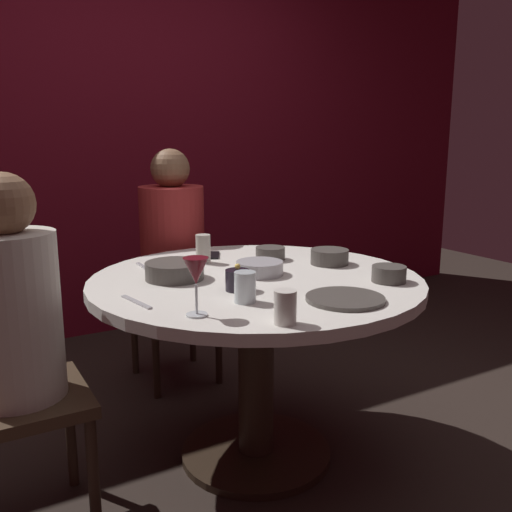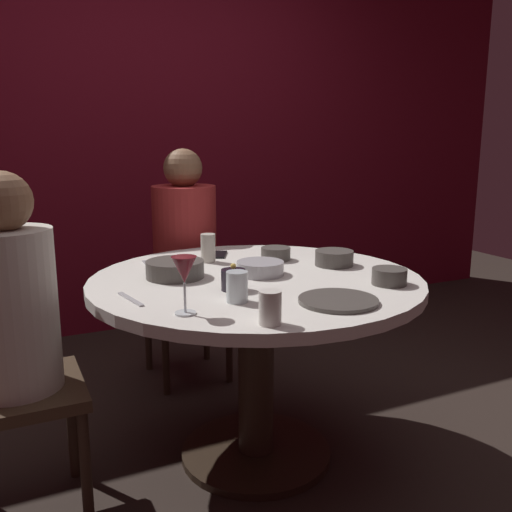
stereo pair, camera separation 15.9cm
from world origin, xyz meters
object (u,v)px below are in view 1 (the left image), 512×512
object	(u,v)px
dinner_plate	(345,299)
bowl_salad_center	(270,253)
cup_by_left_diner	(203,249)
dining_table	(256,319)
bowl_sauce_side	(389,274)
seated_diner_left	(14,320)
cup_by_right_diner	(285,307)
wine_glass	(196,274)
cup_near_candle	(245,287)
cell_phone	(211,255)
bowl_small_white	(175,271)
bowl_rice_portion	(330,257)
candle_holder	(238,280)
seated_diner_back	(173,242)
bowl_serving_large	(260,268)

from	to	relation	value
dinner_plate	bowl_salad_center	size ratio (longest dim) A/B	2.03
bowl_salad_center	cup_by_left_diner	size ratio (longest dim) A/B	1.06
dining_table	bowl_sauce_side	distance (m)	0.53
seated_diner_left	dinner_plate	world-z (taller)	seated_diner_left
cup_by_right_diner	dining_table	bearing A→B (deg)	68.79
seated_diner_left	wine_glass	xyz separation A→B (m)	(0.47, -0.32, 0.16)
bowl_sauce_side	cup_near_candle	world-z (taller)	cup_near_candle
seated_diner_left	cell_phone	world-z (taller)	seated_diner_left
dinner_plate	cup_by_left_diner	xyz separation A→B (m)	(-0.17, 0.73, 0.05)
bowl_small_white	bowl_rice_portion	size ratio (longest dim) A/B	1.39
cell_phone	dining_table	bearing A→B (deg)	-63.86
seated_diner_left	bowl_salad_center	world-z (taller)	seated_diner_left
candle_holder	cup_near_candle	size ratio (longest dim) A/B	0.95
bowl_salad_center	bowl_sauce_side	size ratio (longest dim) A/B	1.01
wine_glass	cup_by_left_diner	bearing A→B (deg)	63.89
seated_diner_left	bowl_rice_portion	size ratio (longest dim) A/B	7.44
candle_holder	cup_near_candle	xyz separation A→B (m)	(-0.04, -0.14, 0.01)
bowl_small_white	cup_by_left_diner	size ratio (longest dim) A/B	1.82
dining_table	wine_glass	bearing A→B (deg)	-140.32
bowl_rice_portion	cup_by_right_diner	bearing A→B (deg)	-136.30
candle_holder	wine_glass	size ratio (longest dim) A/B	0.54
cell_phone	cup_by_right_diner	xyz separation A→B (m)	(-0.21, -0.93, 0.05)
dining_table	candle_holder	bearing A→B (deg)	-138.09
dining_table	wine_glass	distance (m)	0.58
bowl_salad_center	bowl_rice_portion	distance (m)	0.26
cup_by_left_diner	cell_phone	bearing A→B (deg)	50.49
seated_diner_left	cell_phone	distance (m)	0.96
dining_table	cup_near_candle	xyz separation A→B (m)	(-0.19, -0.27, 0.22)
cell_phone	bowl_rice_portion	distance (m)	0.53
seated_diner_back	wine_glass	xyz separation A→B (m)	(-0.39, -1.17, 0.13)
cup_by_left_diner	cup_by_right_diner	bearing A→B (deg)	-98.60
seated_diner_back	bowl_sauce_side	bearing A→B (deg)	18.27
seated_diner_back	bowl_small_white	bearing A→B (deg)	-20.85
cup_by_left_diner	bowl_salad_center	bearing A→B (deg)	-18.00
candle_holder	bowl_rice_portion	bearing A→B (deg)	17.92
cup_by_left_diner	candle_holder	bearing A→B (deg)	-99.70
dining_table	bowl_serving_large	xyz separation A→B (m)	(0.03, 0.02, 0.19)
dining_table	seated_diner_back	distance (m)	0.87
seated_diner_left	wine_glass	bearing A→B (deg)	-34.31
seated_diner_left	cup_by_left_diner	xyz separation A→B (m)	(0.78, 0.32, 0.09)
bowl_small_white	dinner_plate	bearing A→B (deg)	-55.25
bowl_salad_center	bowl_rice_portion	size ratio (longest dim) A/B	0.80
seated_diner_left	bowl_small_white	distance (m)	0.59
bowl_serving_large	bowl_salad_center	xyz separation A→B (m)	(0.17, 0.21, 0.00)
candle_holder	bowl_small_white	world-z (taller)	candle_holder
seated_diner_back	cup_near_candle	distance (m)	1.14
seated_diner_back	cup_by_left_diner	size ratio (longest dim) A/B	10.12
seated_diner_left	bowl_serving_large	xyz separation A→B (m)	(0.88, 0.02, 0.05)
cup_by_right_diner	dinner_plate	bearing A→B (deg)	17.88
dining_table	bowl_salad_center	distance (m)	0.36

